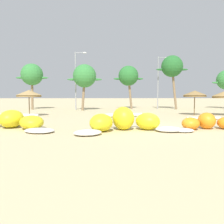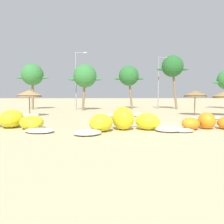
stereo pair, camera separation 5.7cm
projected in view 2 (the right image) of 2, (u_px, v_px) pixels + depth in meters
ground_plane at (156, 128)px, 16.37m from camera, size 260.00×260.00×0.00m
kite_far_left at (8, 122)px, 16.09m from camera, size 8.14×4.45×1.29m
kite_left at (125, 122)px, 15.15m from camera, size 7.18×4.15×1.57m
kite_left_of_center at (209, 123)px, 15.67m from camera, size 5.88×2.82×1.14m
beach_umbrella_near_van at (29, 94)px, 24.98m from camera, size 2.73×2.73×2.88m
beach_umbrella_middle at (195, 94)px, 26.14m from camera, size 2.64×2.64×2.84m
palm_leftmost at (32, 75)px, 36.22m from camera, size 5.13×3.42×7.24m
palm_left at (85, 76)px, 34.06m from camera, size 5.17×3.44×6.86m
palm_left_of_gap at (129, 76)px, 37.99m from camera, size 4.96×3.31×7.14m
palm_center_left at (173, 67)px, 36.61m from camera, size 5.14×3.43×8.60m
lamppost_west at (77, 78)px, 35.61m from camera, size 1.83×0.24×8.95m
lamppost_west_center at (159, 80)px, 38.01m from camera, size 1.77×0.24×8.60m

